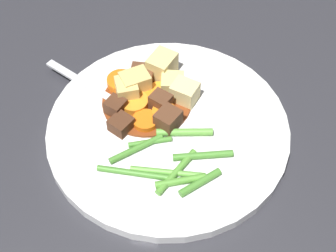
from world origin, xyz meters
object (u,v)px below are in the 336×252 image
Objects in this scene: potato_chunk_3 at (135,84)px; meat_chunk_3 at (166,123)px; fork at (103,94)px; potato_chunk_0 at (127,91)px; carrot_slice_2 at (121,82)px; potato_chunk_4 at (162,66)px; dinner_plate at (168,130)px; potato_chunk_2 at (185,92)px; meat_chunk_4 at (157,103)px; carrot_slice_0 at (145,95)px; carrot_slice_5 at (159,92)px; carrot_slice_4 at (146,121)px; meat_chunk_2 at (142,76)px; potato_chunk_1 at (173,85)px; meat_chunk_1 at (121,124)px; carrot_slice_3 at (164,114)px; meat_chunk_0 at (116,107)px; carrot_slice_1 at (134,103)px.

potato_chunk_3 is 1.25× the size of meat_chunk_3.
potato_chunk_0 is at bearing -117.17° from fork.
carrot_slice_2 is 1.04× the size of potato_chunk_3.
potato_chunk_4 is 0.08m from fork.
potato_chunk_2 reaches higher than dinner_plate.
potato_chunk_0 is 1.21× the size of meat_chunk_4.
carrot_slice_0 and carrot_slice_5 have the same top height.
fork is at bearing 107.03° from carrot_slice_2.
potato_chunk_0 is at bearing 81.45° from carrot_slice_5.
meat_chunk_2 is (0.07, -0.02, 0.00)m from carrot_slice_4.
carrot_slice_0 is at bearing 69.14° from potato_chunk_2.
carrot_slice_4 is at bearing 148.56° from potato_chunk_4.
potato_chunk_0 is 1.06× the size of potato_chunk_1.
potato_chunk_0 reaches higher than meat_chunk_3.
potato_chunk_0 is at bearing -23.94° from meat_chunk_1.
carrot_slice_2 is 1.19× the size of carrot_slice_3.
potato_chunk_1 reaches higher than carrot_slice_5.
carrot_slice_0 is 0.95× the size of meat_chunk_3.
carrot_slice_5 is (0.04, -0.01, -0.00)m from carrot_slice_3.
potato_chunk_1 and potato_chunk_2 have the same top height.
potato_chunk_0 is at bearing 11.78° from carrot_slice_4.
carrot_slice_3 is at bearing -152.05° from carrot_slice_2.
meat_chunk_3 reaches higher than carrot_slice_3.
potato_chunk_2 is 1.05× the size of meat_chunk_2.
meat_chunk_3 is at bearing 154.35° from potato_chunk_1.
potato_chunk_0 is (0.04, 0.03, 0.01)m from carrot_slice_3.
meat_chunk_3 is at bearing 165.44° from potato_chunk_4.
dinner_plate is 0.03m from meat_chunk_4.
carrot_slice_4 is 0.05m from carrot_slice_5.
potato_chunk_4 is at bearing -59.07° from meat_chunk_0.
carrot_slice_1 is 0.06m from potato_chunk_4.
potato_chunk_2 is at bearing -76.82° from meat_chunk_1.
carrot_slice_2 is at bearing 27.95° from carrot_slice_3.
carrot_slice_4 is 1.25× the size of meat_chunk_1.
meat_chunk_1 reaches higher than carrot_slice_0.
potato_chunk_0 reaches higher than fork.
potato_chunk_2 is 0.86× the size of potato_chunk_4.
meat_chunk_4 reaches higher than carrot_slice_5.
carrot_slice_4 is 0.07m from fork.
meat_chunk_0 is 0.75× the size of meat_chunk_2.
carrot_slice_2 is at bearing 55.11° from carrot_slice_5.
carrot_slice_2 is at bearing 92.52° from potato_chunk_4.
carrot_slice_2 is at bearing 42.41° from potato_chunk_3.
dinner_plate is 9.55× the size of potato_chunk_2.
carrot_slice_2 is 0.02m from potato_chunk_0.
potato_chunk_3 is 0.22× the size of fork.
potato_chunk_2 reaches higher than meat_chunk_4.
carrot_slice_4 is 1.18× the size of carrot_slice_5.
carrot_slice_5 is at bearing -74.78° from carrot_slice_1.
meat_chunk_0 is at bearing 76.71° from meat_chunk_4.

